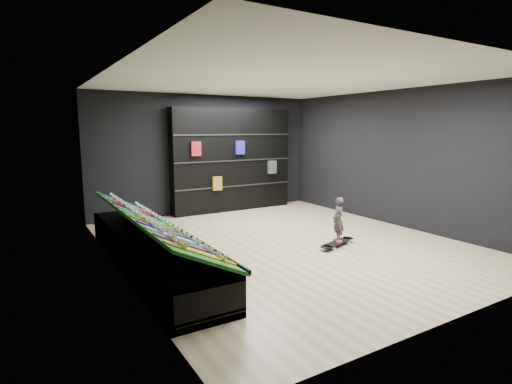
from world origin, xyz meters
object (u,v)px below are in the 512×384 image
floor_skateboard (337,244)px  display_rack (150,252)px  child (338,229)px  back_shelving (232,160)px

floor_skateboard → display_rack: bearing=151.1°
child → floor_skateboard: bearing=112.1°
child → display_rack: bearing=-79.4°
back_shelving → display_rack: bearing=-133.9°
display_rack → floor_skateboard: (3.28, -0.67, -0.21)m
back_shelving → floor_skateboard: size_ratio=3.40×
display_rack → child: 3.35m
display_rack → back_shelving: 4.73m
display_rack → back_shelving: bearing=46.1°
display_rack → floor_skateboard: 3.35m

